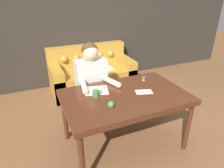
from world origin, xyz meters
name	(u,v)px	position (x,y,z in m)	size (l,w,h in m)	color
ground_plane	(126,140)	(0.00, 0.00, 0.00)	(16.00, 16.00, 0.00)	brown
wall_back	(78,22)	(0.00, 2.20, 1.30)	(8.00, 0.06, 2.60)	#2D2823
dining_table	(125,99)	(-0.06, -0.03, 0.69)	(1.49, 0.94, 0.76)	#472314
couch	(91,74)	(0.09, 1.77, 0.31)	(1.65, 0.86, 0.86)	#B7842D
person	(92,84)	(-0.28, 0.58, 0.67)	(0.52, 0.61, 1.27)	#33281E
pattern_paper_main	(96,90)	(-0.34, 0.20, 0.76)	(0.34, 0.32, 0.00)	beige
pattern_paper_offcut	(144,92)	(0.19, -0.07, 0.76)	(0.23, 0.18, 0.00)	beige
scissors	(95,92)	(-0.38, 0.16, 0.76)	(0.18, 0.16, 0.01)	silver
mug	(96,93)	(-0.39, 0.06, 0.80)	(0.11, 0.08, 0.09)	#47704C
thread_spool	(144,79)	(0.37, 0.24, 0.78)	(0.04, 0.04, 0.05)	#3366B2
pin_cushion	(111,105)	(-0.33, -0.23, 0.79)	(0.07, 0.07, 0.07)	#4C3828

